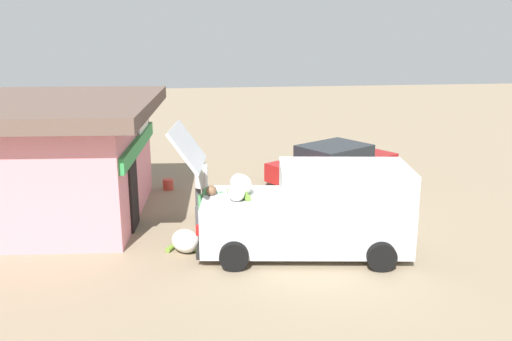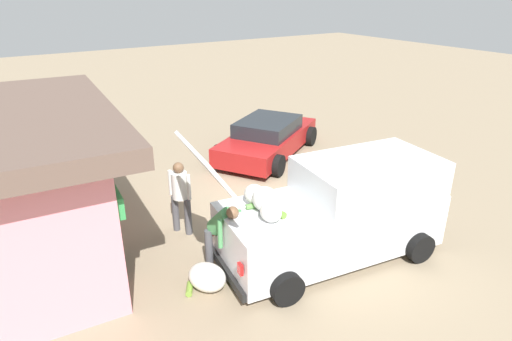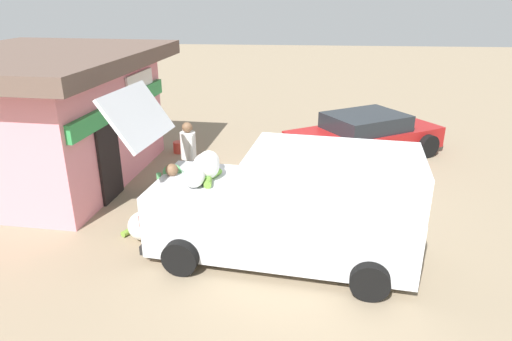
# 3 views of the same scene
# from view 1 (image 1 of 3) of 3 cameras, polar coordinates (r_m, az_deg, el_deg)

# --- Properties ---
(ground_plane) EXTENTS (60.00, 60.00, 0.00)m
(ground_plane) POSITION_cam_1_polar(r_m,az_deg,el_deg) (14.79, 4.53, -4.04)
(ground_plane) COLOR gray
(storefront_bar) EXTENTS (6.21, 5.23, 3.05)m
(storefront_bar) POSITION_cam_1_polar(r_m,az_deg,el_deg) (14.58, -19.83, 1.37)
(storefront_bar) COLOR pink
(storefront_bar) RESTS_ON ground_plane
(delivery_van) EXTENTS (2.59, 5.18, 2.80)m
(delivery_van) POSITION_cam_1_polar(r_m,az_deg,el_deg) (11.80, 5.97, -4.16)
(delivery_van) COLOR silver
(delivery_van) RESTS_ON ground_plane
(parked_sedan) EXTENTS (3.80, 4.58, 1.17)m
(parked_sedan) POSITION_cam_1_polar(r_m,az_deg,el_deg) (17.39, 8.18, 0.71)
(parked_sedan) COLOR maroon
(parked_sedan) RESTS_ON ground_plane
(vendor_standing) EXTENTS (0.51, 0.46, 1.67)m
(vendor_standing) POSITION_cam_1_polar(r_m,az_deg,el_deg) (13.82, -5.78, -1.25)
(vendor_standing) COLOR #4C4C51
(vendor_standing) RESTS_ON ground_plane
(customer_bending) EXTENTS (0.76, 0.62, 1.46)m
(customer_bending) POSITION_cam_1_polar(r_m,az_deg,el_deg) (12.23, -5.08, -3.77)
(customer_bending) COLOR #4C4C51
(customer_bending) RESTS_ON ground_plane
(unloaded_banana_pile) EXTENTS (0.91, 0.86, 0.48)m
(unloaded_banana_pile) POSITION_cam_1_polar(r_m,az_deg,el_deg) (12.11, -7.44, -7.37)
(unloaded_banana_pile) COLOR silver
(unloaded_banana_pile) RESTS_ON ground_plane
(paint_bucket) EXTENTS (0.32, 0.32, 0.32)m
(paint_bucket) POSITION_cam_1_polar(r_m,az_deg,el_deg) (16.63, -9.21, -1.44)
(paint_bucket) COLOR #BF3F33
(paint_bucket) RESTS_ON ground_plane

